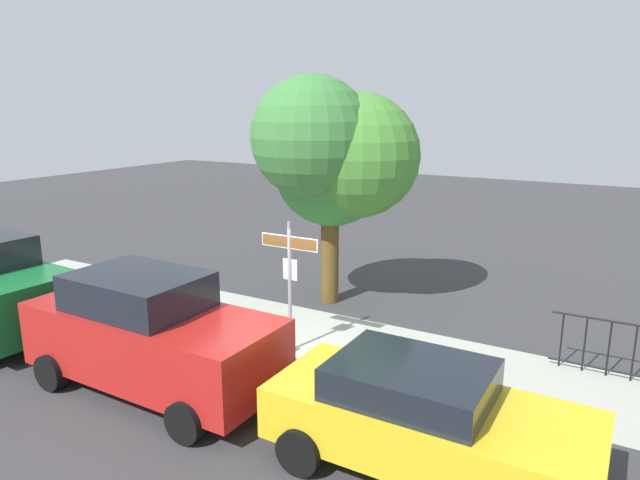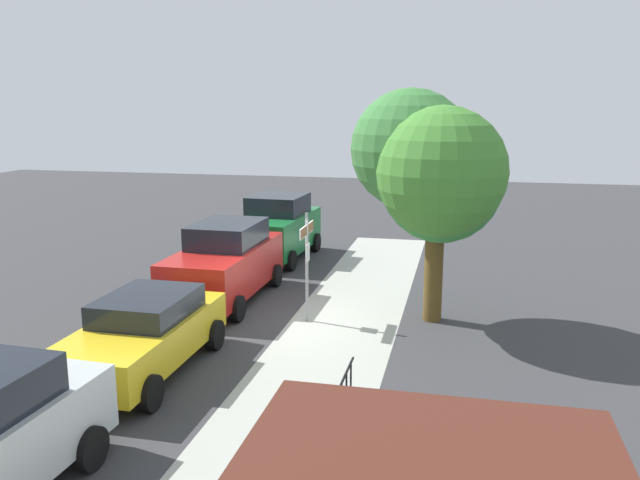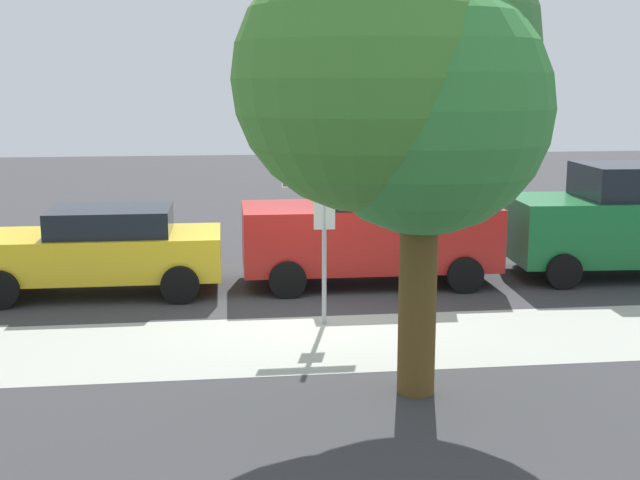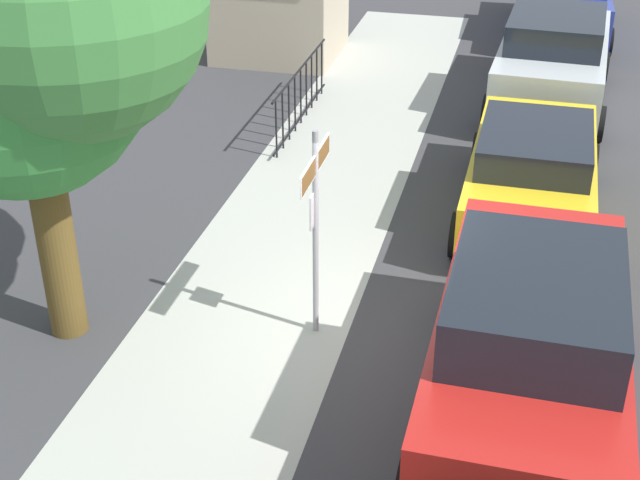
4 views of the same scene
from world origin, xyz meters
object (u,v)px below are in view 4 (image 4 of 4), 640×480
car_red (529,348)px  car_yellow (532,170)px  shade_tree (43,32)px  car_silver (553,59)px  street_sign (315,202)px

car_red → car_yellow: (4.80, 0.16, -0.23)m
shade_tree → car_yellow: shade_tree is taller
shade_tree → car_silver: size_ratio=1.17×
street_sign → shade_tree: shade_tree is taller
car_red → car_silver: bearing=0.7°
car_yellow → car_silver: car_silver is taller
car_yellow → car_silver: 4.80m
car_red → car_silver: car_red is taller
shade_tree → car_red: shade_tree is taller
street_sign → car_yellow: size_ratio=0.62×
car_yellow → street_sign: bearing=147.2°
street_sign → car_red: 2.88m
street_sign → shade_tree: (-0.52, 2.80, 1.91)m
street_sign → car_yellow: (3.61, -2.36, -0.98)m
shade_tree → car_red: (-0.67, -5.31, -2.65)m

